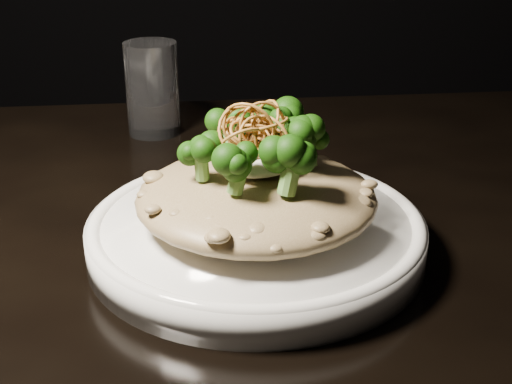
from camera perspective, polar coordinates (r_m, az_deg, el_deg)
The scene contains 7 objects.
table at distance 0.69m, azimuth -6.70°, elevation -9.29°, with size 1.10×0.80×0.75m.
plate at distance 0.60m, azimuth -0.00°, elevation -3.49°, with size 0.28×0.28×0.03m, color white.
risotto at distance 0.59m, azimuth 0.03°, elevation -0.40°, with size 0.20×0.20×0.04m, color brown.
broccoli at distance 0.57m, azimuth 0.38°, elevation 3.87°, with size 0.13×0.13×0.05m, color black, non-canonical shape.
cheese at distance 0.58m, azimuth -0.01°, elevation 2.59°, with size 0.07×0.07×0.02m, color white.
shallots at distance 0.57m, azimuth -0.10°, elevation 5.04°, with size 0.05×0.05×0.03m, color brown, non-canonical shape.
drinking_glass at distance 0.88m, azimuth -8.30°, elevation 8.18°, with size 0.06×0.06×0.11m, color silver.
Camera 1 is at (0.02, -0.58, 1.05)m, focal length 50.00 mm.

